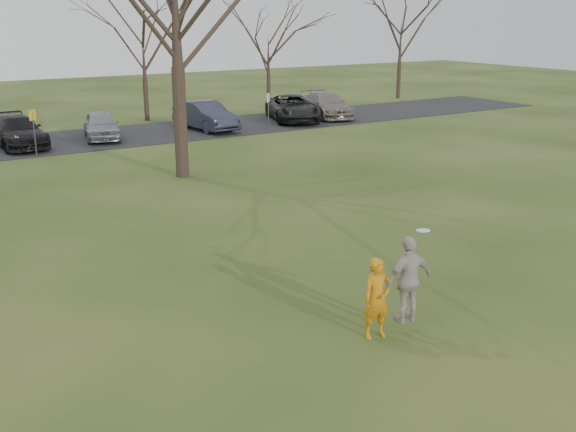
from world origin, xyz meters
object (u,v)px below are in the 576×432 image
Objects in this scene: player_defender at (377,298)px; car_3 at (17,131)px; car_5 at (206,116)px; car_6 at (293,108)px; car_7 at (327,105)px; catching_play at (409,279)px; car_4 at (101,125)px.

player_defender reaches higher than car_3.
car_5 reaches higher than car_6.
car_5 is 0.87× the size of car_6.
player_defender is 29.23m from car_7.
car_5 is (7.72, 24.13, -0.02)m from player_defender.
player_defender is 0.86× the size of catching_play.
car_4 is at bearing -4.77° from car_3.
car_5 is 8.30m from car_7.
car_5 is at bearing 10.47° from car_4.
car_5 is at bearing -4.95° from car_3.
car_3 is (-1.97, 24.44, -0.06)m from player_defender.
car_5 is (9.69, -0.32, 0.04)m from car_3.
player_defender is 0.33× the size of car_7.
player_defender is 0.31× the size of car_6.
car_6 is (15.43, -0.11, 0.03)m from car_3.
car_4 is at bearing 86.72° from catching_play.
car_6 reaches higher than car_7.
car_7 is (16.02, 24.45, -0.05)m from player_defender.
player_defender reaches higher than car_6.
car_3 is at bearing -160.84° from car_6.
car_3 is 1.07× the size of car_5.
car_6 is 2.56m from car_7.
catching_play is (-7.09, -24.29, 0.33)m from car_5.
player_defender is 24.41m from car_4.
car_7 is (13.98, 0.12, 0.03)m from car_4.
car_7 reaches higher than car_3.
player_defender reaches higher than car_5.
car_5 reaches higher than car_4.
catching_play is (-1.41, -24.49, 0.41)m from car_4.
car_5 is at bearing 81.48° from player_defender.
car_4 is (4.01, -0.12, -0.03)m from car_3.
car_3 is 4.01m from car_4.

